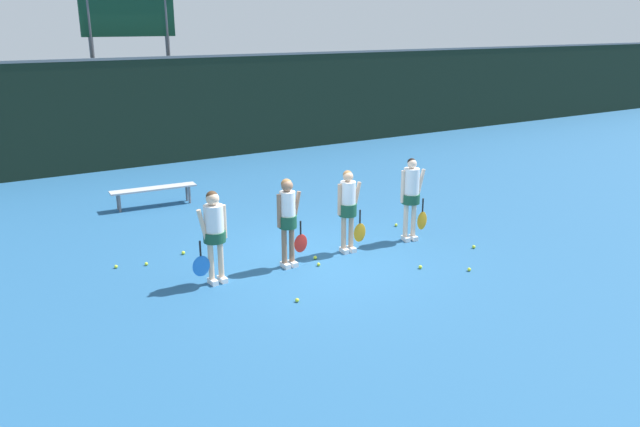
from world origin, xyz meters
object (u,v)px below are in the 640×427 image
(tennis_ball_4, at_px, (297,300))
(tennis_ball_7, at_px, (396,225))
(player_0, at_px, (214,229))
(tennis_ball_9, at_px, (319,264))
(player_3, at_px, (411,192))
(tennis_ball_8, at_px, (420,267))
(tennis_ball_0, at_px, (315,258))
(tennis_ball_6, at_px, (474,247))
(bench_courtside, at_px, (154,190))
(scoreboard, at_px, (129,30))
(tennis_ball_5, at_px, (146,264))
(tennis_ball_1, at_px, (183,253))
(tennis_ball_2, at_px, (116,267))
(player_2, at_px, (348,205))
(tennis_ball_3, at_px, (469,269))
(player_1, at_px, (288,216))

(tennis_ball_4, xyz_separation_m, tennis_ball_7, (3.85, 2.28, 0.00))
(player_0, xyz_separation_m, tennis_ball_9, (1.94, -0.28, -0.97))
(player_3, relative_size, tennis_ball_8, 25.68)
(tennis_ball_0, bearing_deg, tennis_ball_6, -20.80)
(player_0, bearing_deg, bench_courtside, 80.48)
(tennis_ball_4, bearing_deg, tennis_ball_9, 46.06)
(scoreboard, xyz_separation_m, tennis_ball_0, (0.15, -11.36, -4.12))
(tennis_ball_5, bearing_deg, player_0, -60.12)
(tennis_ball_1, xyz_separation_m, tennis_ball_6, (5.17, -2.76, -0.00))
(tennis_ball_8, bearing_deg, tennis_ball_6, 9.38)
(bench_courtside, xyz_separation_m, tennis_ball_2, (-1.87, -3.65, -0.38))
(tennis_ball_4, bearing_deg, player_2, 37.06)
(tennis_ball_1, height_order, tennis_ball_2, tennis_ball_1)
(tennis_ball_1, bearing_deg, tennis_ball_2, -178.57)
(bench_courtside, height_order, tennis_ball_3, bench_courtside)
(player_0, xyz_separation_m, tennis_ball_3, (4.19, -1.96, -0.97))
(tennis_ball_3, relative_size, tennis_ball_7, 1.01)
(tennis_ball_5, bearing_deg, player_1, -32.08)
(tennis_ball_0, relative_size, tennis_ball_7, 1.05)
(tennis_ball_8, bearing_deg, player_3, 58.08)
(scoreboard, height_order, tennis_ball_0, scoreboard)
(player_3, relative_size, tennis_ball_6, 25.27)
(player_0, relative_size, tennis_ball_3, 24.70)
(tennis_ball_3, distance_m, tennis_ball_8, 0.90)
(tennis_ball_9, bearing_deg, tennis_ball_0, 69.36)
(player_3, distance_m, tennis_ball_0, 2.50)
(player_1, xyz_separation_m, tennis_ball_3, (2.73, -1.96, -0.97))
(player_2, relative_size, tennis_ball_3, 24.59)
(tennis_ball_1, xyz_separation_m, tennis_ball_9, (1.97, -1.92, -0.00))
(tennis_ball_1, relative_size, tennis_ball_2, 1.10)
(player_2, distance_m, tennis_ball_0, 1.22)
(tennis_ball_6, relative_size, tennis_ball_8, 1.02)
(player_2, bearing_deg, tennis_ball_8, -61.51)
(tennis_ball_6, height_order, tennis_ball_7, tennis_ball_6)
(bench_courtside, relative_size, player_1, 1.25)
(player_0, height_order, tennis_ball_0, player_0)
(player_1, distance_m, tennis_ball_4, 1.86)
(tennis_ball_1, bearing_deg, player_3, -20.69)
(tennis_ball_6, distance_m, tennis_ball_9, 3.30)
(scoreboard, xyz_separation_m, tennis_ball_2, (-3.27, -9.80, -4.12))
(player_0, relative_size, tennis_ball_8, 24.48)
(tennis_ball_0, height_order, tennis_ball_8, tennis_ball_0)
(tennis_ball_1, height_order, tennis_ball_3, tennis_ball_1)
(tennis_ball_9, bearing_deg, player_1, 149.19)
(player_0, height_order, player_1, player_1)
(tennis_ball_6, bearing_deg, tennis_ball_4, -175.69)
(player_3, distance_m, tennis_ball_3, 2.19)
(player_3, xyz_separation_m, tennis_ball_3, (-0.16, -1.94, -1.00))
(tennis_ball_4, distance_m, tennis_ball_8, 2.68)
(tennis_ball_1, height_order, tennis_ball_6, tennis_ball_1)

